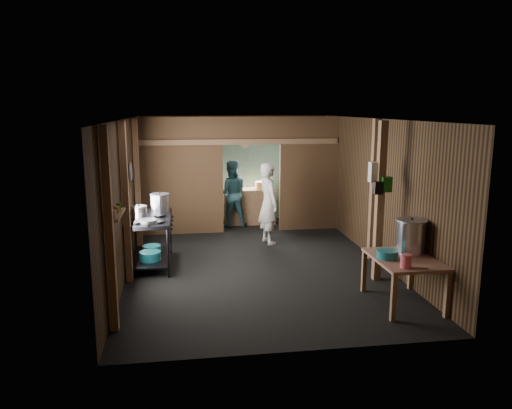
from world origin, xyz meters
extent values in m
cube|color=black|center=(0.00, 0.00, 0.00)|extent=(4.50, 7.00, 0.00)
cube|color=#4B4641|center=(0.00, 0.00, 2.60)|extent=(4.50, 7.00, 0.00)
cube|color=#49331A|center=(0.00, 3.50, 1.30)|extent=(4.50, 0.00, 2.60)
cube|color=#49331A|center=(0.00, -3.50, 1.30)|extent=(4.50, 0.00, 2.60)
cube|color=#49331A|center=(-2.25, 0.00, 1.30)|extent=(0.00, 7.00, 2.60)
cube|color=#49331A|center=(2.25, 0.00, 1.30)|extent=(0.00, 7.00, 2.60)
cube|color=#503C20|center=(-1.32, 2.20, 1.30)|extent=(1.85, 0.10, 2.60)
cube|color=#503C20|center=(1.57, 2.20, 1.30)|extent=(1.35, 0.10, 2.60)
cube|color=#503C20|center=(0.25, 2.20, 2.30)|extent=(1.30, 0.10, 0.60)
cube|color=#7AC7C0|center=(0.00, 3.44, 1.25)|extent=(4.40, 0.06, 2.50)
cube|color=#9F7B58|center=(0.30, 2.95, 0.42)|extent=(1.20, 0.50, 0.85)
cylinder|color=silver|center=(0.25, 3.40, 1.90)|extent=(0.20, 0.03, 0.20)
cube|color=#9F7B58|center=(-2.18, -2.60, 1.30)|extent=(0.10, 0.12, 2.60)
cube|color=#9F7B58|center=(-2.18, -0.80, 1.30)|extent=(0.10, 0.12, 2.60)
cube|color=#9F7B58|center=(-2.18, 1.20, 1.30)|extent=(0.10, 0.12, 2.60)
cube|color=#9F7B58|center=(2.18, -0.20, 1.30)|extent=(0.10, 0.12, 2.60)
cube|color=#9F7B58|center=(1.85, -1.30, 1.30)|extent=(0.12, 0.12, 2.60)
cube|color=#9F7B58|center=(0.00, 2.15, 2.05)|extent=(4.40, 0.12, 0.12)
cylinder|color=gray|center=(-2.21, 0.40, 1.65)|extent=(0.03, 0.34, 0.34)
cylinder|color=black|center=(-2.21, 0.80, 1.55)|extent=(0.03, 0.30, 0.30)
cube|color=#9F7B58|center=(-2.15, -2.10, 1.40)|extent=(0.14, 0.80, 0.03)
cylinder|color=silver|center=(-2.15, -2.35, 1.47)|extent=(0.07, 0.07, 0.10)
cylinder|color=orange|center=(-2.15, -2.10, 1.47)|extent=(0.08, 0.08, 0.10)
cylinder|color=#146117|center=(-2.15, -1.88, 1.47)|extent=(0.06, 0.06, 0.10)
cube|color=silver|center=(1.80, -1.22, 1.78)|extent=(0.22, 0.15, 0.32)
cube|color=#146117|center=(1.92, -1.36, 1.60)|extent=(0.16, 0.12, 0.24)
cube|color=black|center=(1.78, -1.38, 1.55)|extent=(0.14, 0.10, 0.20)
cylinder|color=silver|center=(-2.05, 0.47, 0.95)|extent=(0.20, 0.20, 0.10)
cylinder|color=teal|center=(-1.88, -0.27, 0.25)|extent=(0.38, 0.38, 0.16)
cylinder|color=teal|center=(-1.88, 0.20, 0.24)|extent=(0.33, 0.33, 0.13)
cylinder|color=teal|center=(1.58, -2.30, 0.75)|extent=(0.33, 0.33, 0.11)
cylinder|color=#F86173|center=(1.66, -2.74, 0.78)|extent=(0.19, 0.19, 0.18)
cube|color=silver|center=(1.79, -2.80, 0.70)|extent=(0.30, 0.12, 0.01)
cylinder|color=orange|center=(0.61, 2.95, 0.94)|extent=(0.32, 0.32, 0.18)
cylinder|color=red|center=(-0.04, 2.95, 0.92)|extent=(0.12, 0.12, 0.14)
imported|color=silver|center=(0.46, 1.15, 0.84)|extent=(0.55, 0.70, 1.69)
imported|color=#32666F|center=(-0.17, 2.71, 0.79)|extent=(0.77, 0.60, 1.59)
camera|label=1|loc=(-1.24, -8.62, 2.80)|focal=34.24mm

